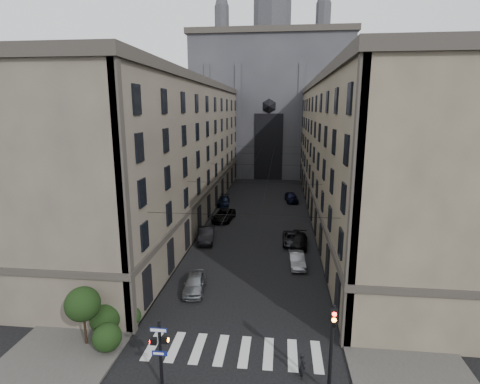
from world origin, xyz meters
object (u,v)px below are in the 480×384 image
(car_left_midfar, at_px, (224,215))
(car_right_midfar, at_px, (299,241))
(traffic_light_right, at_px, (332,340))
(gothic_tower, at_px, (271,96))
(car_left_midnear, at_px, (206,235))
(car_left_far, at_px, (224,201))
(car_right_far, at_px, (291,197))
(car_right_near, at_px, (297,260))
(car_left_near, at_px, (195,283))
(car_right_midnear, at_px, (292,239))
(pedestrian_signal_left, at_px, (160,349))
(pedestrian, at_px, (302,365))

(car_left_midfar, distance_m, car_right_midfar, 13.33)
(traffic_light_right, bearing_deg, car_right_midfar, 91.65)
(traffic_light_right, height_order, car_right_midfar, traffic_light_right)
(gothic_tower, distance_m, car_right_midfar, 53.97)
(traffic_light_right, bearing_deg, car_left_midnear, 116.39)
(car_left_far, bearing_deg, gothic_tower, 74.23)
(traffic_light_right, relative_size, car_right_far, 1.15)
(car_left_far, bearing_deg, car_left_midnear, -93.34)
(car_left_far, xyz_separation_m, car_right_midfar, (11.16, -17.30, -0.02))
(car_left_midnear, xyz_separation_m, car_right_near, (10.11, -5.92, -0.13))
(car_left_far, bearing_deg, car_right_midfar, -62.50)
(car_left_near, distance_m, car_left_far, 28.87)
(traffic_light_right, height_order, car_right_midnear, traffic_light_right)
(traffic_light_right, height_order, car_left_midfar, traffic_light_right)
(gothic_tower, relative_size, car_left_midfar, 11.02)
(car_right_midfar, bearing_deg, gothic_tower, 100.29)
(pedestrian_signal_left, bearing_deg, pedestrian, 10.97)
(car_left_near, relative_size, pedestrian, 2.63)
(car_right_midfar, distance_m, car_right_far, 20.54)
(car_right_near, relative_size, car_right_midnear, 0.87)
(car_left_midnear, bearing_deg, pedestrian_signal_left, -92.21)
(gothic_tower, bearing_deg, car_right_midnear, -85.22)
(gothic_tower, xyz_separation_m, pedestrian_signal_left, (-3.51, -73.46, -15.48))
(traffic_light_right, relative_size, car_right_midfar, 1.17)
(car_left_near, relative_size, car_right_far, 0.94)
(car_right_near, relative_size, pedestrian, 2.46)
(car_right_midnear, bearing_deg, car_left_near, -124.46)
(pedestrian_signal_left, distance_m, car_left_far, 39.96)
(car_right_near, distance_m, car_right_far, 25.96)
(pedestrian, bearing_deg, car_left_far, -3.83)
(car_left_far, distance_m, car_right_near, 25.11)
(car_left_near, relative_size, car_left_far, 0.93)
(car_left_near, bearing_deg, car_right_midnear, 50.34)
(pedestrian_signal_left, height_order, car_right_far, pedestrian_signal_left)
(gothic_tower, height_order, car_left_near, gothic_tower)
(gothic_tower, bearing_deg, car_left_far, -100.45)
(car_left_near, xyz_separation_m, car_left_far, (-2.00, 28.80, -0.06))
(car_left_far, bearing_deg, traffic_light_right, -78.66)
(car_right_midfar, distance_m, pedestrian, 21.05)
(gothic_tower, relative_size, car_right_midfar, 13.10)
(car_right_midnear, relative_size, car_right_far, 1.02)
(traffic_light_right, distance_m, car_left_midnear, 25.36)
(car_left_near, height_order, car_right_near, car_left_near)
(car_left_near, bearing_deg, car_right_far, 69.60)
(car_left_far, xyz_separation_m, car_right_midnear, (10.40, -16.61, -0.02))
(car_left_midnear, distance_m, car_left_far, 16.82)
(car_left_near, bearing_deg, car_right_near, 29.86)
(car_left_near, bearing_deg, car_left_midnear, 91.65)
(car_right_midnear, height_order, car_right_midfar, car_right_midfar)
(car_left_midnear, height_order, car_right_near, car_left_midnear)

